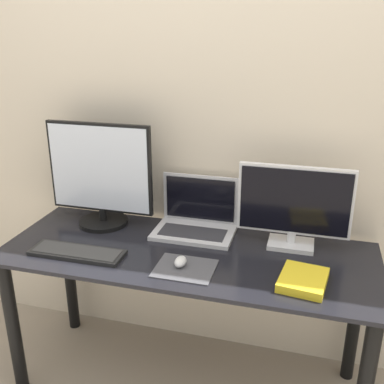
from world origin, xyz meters
name	(u,v)px	position (x,y,z in m)	size (l,w,h in m)	color
wall_back	(209,108)	(0.00, 0.67, 1.25)	(7.00, 0.05, 2.50)	beige
desk	(187,278)	(0.00, 0.30, 0.57)	(1.59, 0.61, 0.70)	black
monitor_left	(100,176)	(-0.47, 0.48, 0.94)	(0.51, 0.23, 0.49)	black
monitor_right	(294,206)	(0.42, 0.48, 0.89)	(0.48, 0.14, 0.36)	silver
laptop	(196,218)	(-0.02, 0.52, 0.76)	(0.37, 0.24, 0.25)	silver
keyboard	(77,252)	(-0.44, 0.16, 0.71)	(0.40, 0.13, 0.02)	black
mousepad	(185,268)	(0.03, 0.16, 0.70)	(0.23, 0.20, 0.00)	#47474C
mouse	(180,262)	(0.01, 0.17, 0.72)	(0.05, 0.07, 0.04)	silver
book	(303,280)	(0.49, 0.18, 0.72)	(0.19, 0.22, 0.03)	yellow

